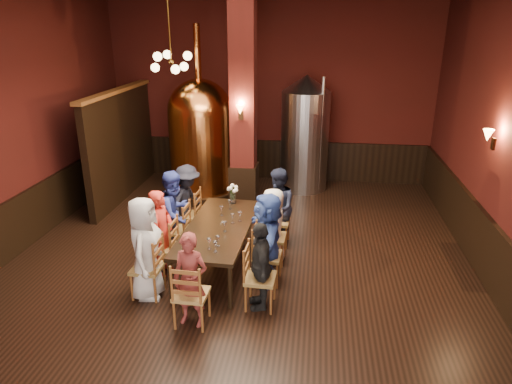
# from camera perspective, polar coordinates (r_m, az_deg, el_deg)

# --- Properties ---
(room) EXTENTS (10.00, 10.02, 4.50)m
(room) POSITION_cam_1_polar(r_m,az_deg,el_deg) (6.73, -2.95, 6.56)
(room) COLOR black
(room) RESTS_ON ground
(wainscot_right) EXTENTS (0.08, 9.90, 1.00)m
(wainscot_right) POSITION_cam_1_polar(r_m,az_deg,el_deg) (7.74, 27.82, -7.87)
(wainscot_right) COLOR black
(wainscot_right) RESTS_ON ground
(wainscot_back) EXTENTS (7.90, 0.08, 1.00)m
(wainscot_back) POSITION_cam_1_polar(r_m,az_deg,el_deg) (11.92, 1.61, 4.12)
(wainscot_back) COLOR black
(wainscot_back) RESTS_ON ground
(wainscot_left) EXTENTS (0.08, 9.90, 1.00)m
(wainscot_left) POSITION_cam_1_polar(r_m,az_deg,el_deg) (8.91, -28.70, -4.38)
(wainscot_left) COLOR black
(wainscot_left) RESTS_ON ground
(column) EXTENTS (0.58, 0.58, 4.50)m
(column) POSITION_cam_1_polar(r_m,az_deg,el_deg) (9.48, -1.59, 10.69)
(column) COLOR #44110E
(column) RESTS_ON ground
(partition) EXTENTS (0.22, 3.50, 2.40)m
(partition) POSITION_cam_1_polar(r_m,az_deg,el_deg) (10.91, -16.45, 5.53)
(partition) COLOR black
(partition) RESTS_ON ground
(pendant_cluster) EXTENTS (0.90, 0.90, 1.70)m
(pendant_cluster) POSITION_cam_1_polar(r_m,az_deg,el_deg) (9.82, -10.55, 15.71)
(pendant_cluster) COLOR #A57226
(pendant_cluster) RESTS_ON room
(sconce_wall) EXTENTS (0.20, 0.20, 0.36)m
(sconce_wall) POSITION_cam_1_polar(r_m,az_deg,el_deg) (7.87, 27.62, 5.93)
(sconce_wall) COLOR black
(sconce_wall) RESTS_ON room
(sconce_column) EXTENTS (0.20, 0.20, 0.36)m
(sconce_column) POSITION_cam_1_polar(r_m,az_deg,el_deg) (9.19, -1.90, 10.06)
(sconce_column) COLOR black
(sconce_column) RESTS_ON column
(dining_table) EXTENTS (1.07, 2.43, 0.75)m
(dining_table) POSITION_cam_1_polar(r_m,az_deg,el_deg) (7.50, -4.67, -4.67)
(dining_table) COLOR black
(dining_table) RESTS_ON ground
(chair_0) EXTENTS (0.47, 0.47, 0.92)m
(chair_0) POSITION_cam_1_polar(r_m,az_deg,el_deg) (7.02, -13.47, -9.19)
(chair_0) COLOR brown
(chair_0) RESTS_ON ground
(person_0) EXTENTS (0.55, 0.80, 1.56)m
(person_0) POSITION_cam_1_polar(r_m,az_deg,el_deg) (6.86, -13.69, -6.85)
(person_0) COLOR silver
(person_0) RESTS_ON ground
(chair_1) EXTENTS (0.47, 0.47, 0.92)m
(chair_1) POSITION_cam_1_polar(r_m,az_deg,el_deg) (7.56, -11.54, -6.75)
(chair_1) COLOR brown
(chair_1) RESTS_ON ground
(person_1) EXTENTS (0.40, 0.56, 1.43)m
(person_1) POSITION_cam_1_polar(r_m,az_deg,el_deg) (7.45, -11.68, -5.01)
(person_1) COLOR red
(person_1) RESTS_ON ground
(chair_2) EXTENTS (0.47, 0.47, 0.92)m
(chair_2) POSITION_cam_1_polar(r_m,az_deg,el_deg) (8.11, -9.91, -4.66)
(chair_2) COLOR brown
(chair_2) RESTS_ON ground
(person_2) EXTENTS (0.59, 0.83, 1.53)m
(person_2) POSITION_cam_1_polar(r_m,az_deg,el_deg) (7.99, -10.05, -2.67)
(person_2) COLOR navy
(person_2) RESTS_ON ground
(chair_3) EXTENTS (0.47, 0.47, 0.92)m
(chair_3) POSITION_cam_1_polar(r_m,az_deg,el_deg) (8.69, -8.48, -2.82)
(chair_3) COLOR brown
(chair_3) RESTS_ON ground
(person_3) EXTENTS (0.71, 1.01, 1.43)m
(person_3) POSITION_cam_1_polar(r_m,az_deg,el_deg) (8.59, -8.57, -1.26)
(person_3) COLOR black
(person_3) RESTS_ON ground
(chair_4) EXTENTS (0.47, 0.47, 0.92)m
(chair_4) POSITION_cam_1_polar(r_m,az_deg,el_deg) (6.58, 0.56, -10.68)
(chair_4) COLOR brown
(chair_4) RESTS_ON ground
(person_4) EXTENTS (0.48, 0.82, 1.32)m
(person_4) POSITION_cam_1_polar(r_m,az_deg,el_deg) (6.48, 0.57, -9.17)
(person_4) COLOR black
(person_4) RESTS_ON ground
(chair_5) EXTENTS (0.47, 0.47, 0.92)m
(chair_5) POSITION_cam_1_polar(r_m,az_deg,el_deg) (7.16, 1.41, -7.93)
(chair_5) COLOR brown
(chair_5) RESTS_ON ground
(person_5) EXTENTS (0.70, 1.45, 1.50)m
(person_5) POSITION_cam_1_polar(r_m,az_deg,el_deg) (7.03, 1.43, -5.87)
(person_5) COLOR #3A59AF
(person_5) RESTS_ON ground
(chair_6) EXTENTS (0.47, 0.47, 0.92)m
(chair_6) POSITION_cam_1_polar(r_m,az_deg,el_deg) (7.74, 2.12, -5.63)
(chair_6) COLOR brown
(chair_6) RESTS_ON ground
(person_6) EXTENTS (0.51, 0.70, 1.32)m
(person_6) POSITION_cam_1_polar(r_m,az_deg,el_deg) (7.65, 2.14, -4.28)
(person_6) COLOR white
(person_6) RESTS_ON ground
(chair_7) EXTENTS (0.47, 0.47, 0.92)m
(chair_7) POSITION_cam_1_polar(r_m,az_deg,el_deg) (8.34, 2.73, -3.62)
(chair_7) COLOR brown
(chair_7) RESTS_ON ground
(person_7) EXTENTS (0.51, 0.77, 1.44)m
(person_7) POSITION_cam_1_polar(r_m,az_deg,el_deg) (8.24, 2.76, -1.96)
(person_7) COLOR #1D223A
(person_7) RESTS_ON ground
(chair_8) EXTENTS (0.47, 0.47, 0.92)m
(chair_8) POSITION_cam_1_polar(r_m,az_deg,el_deg) (6.30, -8.09, -12.46)
(chair_8) COLOR brown
(chair_8) RESTS_ON ground
(person_8) EXTENTS (0.53, 0.39, 1.33)m
(person_8) POSITION_cam_1_polar(r_m,az_deg,el_deg) (6.20, -8.19, -10.86)
(person_8) COLOR maroon
(person_8) RESTS_ON ground
(copper_kettle) EXTENTS (1.81, 1.81, 3.84)m
(copper_kettle) POSITION_cam_1_polar(r_m,az_deg,el_deg) (10.53, -6.88, 6.82)
(copper_kettle) COLOR black
(copper_kettle) RESTS_ON ground
(steel_vessel) EXTENTS (1.25, 1.25, 2.74)m
(steel_vessel) POSITION_cam_1_polar(r_m,az_deg,el_deg) (11.00, 6.13, 7.27)
(steel_vessel) COLOR #B2B2B7
(steel_vessel) RESTS_ON ground
(rose_vase) EXTENTS (0.22, 0.22, 0.37)m
(rose_vase) POSITION_cam_1_polar(r_m,az_deg,el_deg) (8.27, -2.95, 0.13)
(rose_vase) COLOR white
(rose_vase) RESTS_ON dining_table
(wine_glass_0) EXTENTS (0.07, 0.07, 0.17)m
(wine_glass_0) POSITION_cam_1_polar(r_m,az_deg,el_deg) (6.63, -5.13, -6.81)
(wine_glass_0) COLOR white
(wine_glass_0) RESTS_ON dining_table
(wine_glass_1) EXTENTS (0.07, 0.07, 0.17)m
(wine_glass_1) POSITION_cam_1_polar(r_m,az_deg,el_deg) (7.58, -2.04, -3.09)
(wine_glass_1) COLOR white
(wine_glass_1) RESTS_ON dining_table
(wine_glass_2) EXTENTS (0.07, 0.07, 0.17)m
(wine_glass_2) POSITION_cam_1_polar(r_m,az_deg,el_deg) (7.82, -4.32, -2.36)
(wine_glass_2) COLOR white
(wine_glass_2) RESTS_ON dining_table
(wine_glass_3) EXTENTS (0.07, 0.07, 0.17)m
(wine_glass_3) POSITION_cam_1_polar(r_m,az_deg,el_deg) (8.07, -3.28, -1.59)
(wine_glass_3) COLOR white
(wine_glass_3) RESTS_ON dining_table
(wine_glass_4) EXTENTS (0.07, 0.07, 0.17)m
(wine_glass_4) POSITION_cam_1_polar(r_m,az_deg,el_deg) (6.72, -5.88, -6.46)
(wine_glass_4) COLOR white
(wine_glass_4) RESTS_ON dining_table
(wine_glass_5) EXTENTS (0.07, 0.07, 0.17)m
(wine_glass_5) POSITION_cam_1_polar(r_m,az_deg,el_deg) (7.23, -3.92, -4.34)
(wine_glass_5) COLOR white
(wine_glass_5) RESTS_ON dining_table
(wine_glass_6) EXTENTS (0.07, 0.07, 0.17)m
(wine_glass_6) POSITION_cam_1_polar(r_m,az_deg,el_deg) (6.78, -4.78, -6.15)
(wine_glass_6) COLOR white
(wine_glass_6) RESTS_ON dining_table
(wine_glass_7) EXTENTS (0.07, 0.07, 0.17)m
(wine_glass_7) POSITION_cam_1_polar(r_m,az_deg,el_deg) (7.51, -2.94, -3.33)
(wine_glass_7) COLOR white
(wine_glass_7) RESTS_ON dining_table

